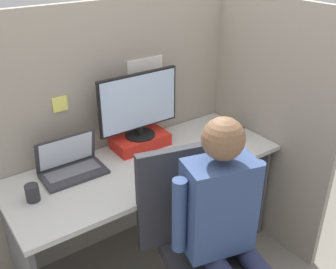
{
  "coord_description": "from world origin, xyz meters",
  "views": [
    {
      "loc": [
        -1.07,
        -1.42,
        2.01
      ],
      "look_at": [
        0.05,
        0.16,
        1.01
      ],
      "focal_mm": 42.0,
      "sensor_mm": 36.0,
      "label": 1
    }
  ],
  "objects_px": {
    "stapler": "(234,128)",
    "carrot_toy": "(188,161)",
    "office_chair": "(198,242)",
    "person": "(228,223)",
    "monitor": "(139,104)",
    "paper_box": "(140,141)",
    "pen_cup": "(32,193)",
    "laptop": "(72,166)"
  },
  "relations": [
    {
      "from": "office_chair",
      "to": "laptop",
      "type": "bearing_deg",
      "value": 119.93
    },
    {
      "from": "laptop",
      "to": "carrot_toy",
      "type": "xyz_separation_m",
      "value": [
        0.61,
        -0.31,
        -0.02
      ]
    },
    {
      "from": "pen_cup",
      "to": "monitor",
      "type": "bearing_deg",
      "value": 13.02
    },
    {
      "from": "paper_box",
      "to": "person",
      "type": "xyz_separation_m",
      "value": [
        -0.06,
        -0.89,
        -0.04
      ]
    },
    {
      "from": "person",
      "to": "pen_cup",
      "type": "relative_size",
      "value": 14.0
    },
    {
      "from": "paper_box",
      "to": "carrot_toy",
      "type": "distance_m",
      "value": 0.38
    },
    {
      "from": "paper_box",
      "to": "monitor",
      "type": "xyz_separation_m",
      "value": [
        0.0,
        0.0,
        0.26
      ]
    },
    {
      "from": "laptop",
      "to": "paper_box",
      "type": "bearing_deg",
      "value": 5.25
    },
    {
      "from": "paper_box",
      "to": "laptop",
      "type": "height_order",
      "value": "laptop"
    },
    {
      "from": "monitor",
      "to": "laptop",
      "type": "relative_size",
      "value": 1.51
    },
    {
      "from": "laptop",
      "to": "person",
      "type": "relative_size",
      "value": 0.28
    },
    {
      "from": "paper_box",
      "to": "pen_cup",
      "type": "bearing_deg",
      "value": -167.18
    },
    {
      "from": "monitor",
      "to": "paper_box",
      "type": "bearing_deg",
      "value": -90.0
    },
    {
      "from": "stapler",
      "to": "pen_cup",
      "type": "relative_size",
      "value": 1.71
    },
    {
      "from": "carrot_toy",
      "to": "pen_cup",
      "type": "height_order",
      "value": "pen_cup"
    },
    {
      "from": "stapler",
      "to": "office_chair",
      "type": "bearing_deg",
      "value": -144.55
    },
    {
      "from": "monitor",
      "to": "person",
      "type": "relative_size",
      "value": 0.42
    },
    {
      "from": "laptop",
      "to": "stapler",
      "type": "xyz_separation_m",
      "value": [
        1.14,
        -0.15,
        -0.02
      ]
    },
    {
      "from": "stapler",
      "to": "office_chair",
      "type": "xyz_separation_m",
      "value": [
        -0.75,
        -0.53,
        -0.25
      ]
    },
    {
      "from": "office_chair",
      "to": "pen_cup",
      "type": "distance_m",
      "value": 0.91
    },
    {
      "from": "person",
      "to": "monitor",
      "type": "bearing_deg",
      "value": 86.23
    },
    {
      "from": "pen_cup",
      "to": "laptop",
      "type": "bearing_deg",
      "value": 25.48
    },
    {
      "from": "monitor",
      "to": "carrot_toy",
      "type": "xyz_separation_m",
      "value": [
        0.11,
        -0.36,
        -0.27
      ]
    },
    {
      "from": "laptop",
      "to": "person",
      "type": "height_order",
      "value": "person"
    },
    {
      "from": "monitor",
      "to": "stapler",
      "type": "distance_m",
      "value": 0.73
    },
    {
      "from": "office_chair",
      "to": "monitor",
      "type": "bearing_deg",
      "value": 82.26
    },
    {
      "from": "stapler",
      "to": "carrot_toy",
      "type": "distance_m",
      "value": 0.56
    },
    {
      "from": "monitor",
      "to": "laptop",
      "type": "distance_m",
      "value": 0.56
    },
    {
      "from": "paper_box",
      "to": "laptop",
      "type": "distance_m",
      "value": 0.5
    },
    {
      "from": "laptop",
      "to": "carrot_toy",
      "type": "bearing_deg",
      "value": -27.4
    },
    {
      "from": "monitor",
      "to": "carrot_toy",
      "type": "height_order",
      "value": "monitor"
    },
    {
      "from": "laptop",
      "to": "stapler",
      "type": "relative_size",
      "value": 2.29
    },
    {
      "from": "office_chair",
      "to": "stapler",
      "type": "bearing_deg",
      "value": 35.45
    },
    {
      "from": "carrot_toy",
      "to": "office_chair",
      "type": "height_order",
      "value": "office_chair"
    },
    {
      "from": "stapler",
      "to": "office_chair",
      "type": "distance_m",
      "value": 0.95
    },
    {
      "from": "monitor",
      "to": "carrot_toy",
      "type": "relative_size",
      "value": 3.59
    },
    {
      "from": "laptop",
      "to": "carrot_toy",
      "type": "relative_size",
      "value": 2.37
    },
    {
      "from": "laptop",
      "to": "stapler",
      "type": "bearing_deg",
      "value": -7.64
    },
    {
      "from": "laptop",
      "to": "office_chair",
      "type": "height_order",
      "value": "office_chair"
    },
    {
      "from": "office_chair",
      "to": "pen_cup",
      "type": "bearing_deg",
      "value": 140.02
    },
    {
      "from": "stapler",
      "to": "office_chair",
      "type": "relative_size",
      "value": 0.15
    },
    {
      "from": "office_chair",
      "to": "person",
      "type": "bearing_deg",
      "value": -75.86
    }
  ]
}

